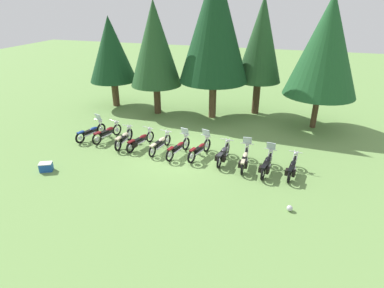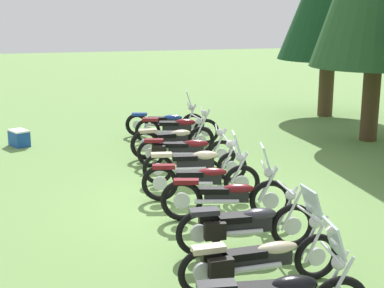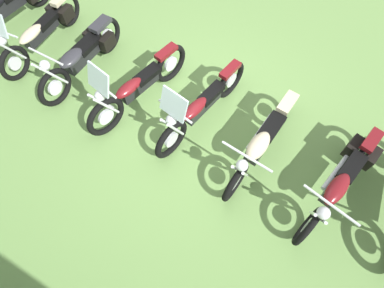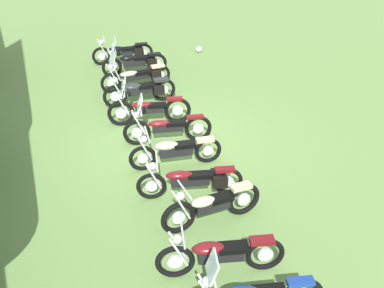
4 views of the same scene
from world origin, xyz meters
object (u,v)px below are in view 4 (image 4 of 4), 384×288
object	(u,v)px
motorcycle_8	(137,75)
dropped_helmet	(199,49)
motorcycle_6	(148,109)
motorcycle_7	(141,90)
motorcycle_10	(124,52)
motorcycle_9	(135,62)
motorcycle_5	(166,127)
motorcycle_2	(211,205)
motorcycle_4	(175,150)
motorcycle_1	(220,254)
motorcycle_3	(192,180)

from	to	relation	value
motorcycle_8	dropped_helmet	size ratio (longest dim) A/B	9.48
motorcycle_6	motorcycle_7	bearing A→B (deg)	-83.00
motorcycle_8	motorcycle_10	world-z (taller)	motorcycle_8
motorcycle_9	motorcycle_8	bearing A→B (deg)	83.97
dropped_helmet	motorcycle_7	bearing A→B (deg)	135.90
motorcycle_5	motorcycle_7	distance (m)	2.46
motorcycle_2	motorcycle_4	world-z (taller)	motorcycle_2
motorcycle_10	motorcycle_2	bearing A→B (deg)	93.69
motorcycle_7	motorcycle_10	world-z (taller)	motorcycle_7
motorcycle_5	motorcycle_6	xyz separation A→B (m)	(1.16, 0.12, 0.01)
motorcycle_2	motorcycle_6	xyz separation A→B (m)	(4.56, -0.13, 0.02)
motorcycle_1	motorcycle_3	world-z (taller)	motorcycle_1
motorcycle_7	dropped_helmet	size ratio (longest dim) A/B	9.06
motorcycle_1	dropped_helmet	distance (m)	11.39
motorcycle_3	dropped_helmet	world-z (taller)	motorcycle_3
motorcycle_1	motorcycle_2	xyz separation A→B (m)	(1.33, -0.44, -0.01)
motorcycle_4	motorcycle_1	bearing A→B (deg)	91.66
motorcycle_4	motorcycle_7	distance (m)	3.61
motorcycle_4	motorcycle_10	xyz separation A→B (m)	(7.04, -0.69, -0.02)
motorcycle_3	motorcycle_5	size ratio (longest dim) A/B	1.00
motorcycle_2	dropped_helmet	distance (m)	9.99
motorcycle_6	dropped_helmet	xyz separation A→B (m)	(4.74, -3.52, -0.35)
motorcycle_4	motorcycle_8	distance (m)	4.76
motorcycle_6	motorcycle_9	xyz separation A→B (m)	(3.55, -0.68, -0.00)
motorcycle_1	motorcycle_8	world-z (taller)	motorcycle_8
motorcycle_1	motorcycle_9	size ratio (longest dim) A/B	1.02
motorcycle_9	dropped_helmet	world-z (taller)	motorcycle_9
motorcycle_5	motorcycle_6	distance (m)	1.16
motorcycle_5	motorcycle_10	distance (m)	5.92
motorcycle_2	motorcycle_5	bearing A→B (deg)	-95.97
motorcycle_1	motorcycle_6	world-z (taller)	motorcycle_6
motorcycle_5	motorcycle_9	bearing A→B (deg)	-82.93
motorcycle_7	motorcycle_3	bearing A→B (deg)	90.17
motorcycle_2	motorcycle_8	distance (m)	7.02
motorcycle_2	motorcycle_10	distance (m)	9.33
motorcycle_5	dropped_helmet	size ratio (longest dim) A/B	9.28
motorcycle_6	motorcycle_9	bearing A→B (deg)	-85.48
motorcycle_1	dropped_helmet	world-z (taller)	motorcycle_1
motorcycle_5	motorcycle_8	size ratio (longest dim) A/B	0.98
motorcycle_5	motorcycle_7	bearing A→B (deg)	-77.86
motorcycle_2	motorcycle_10	size ratio (longest dim) A/B	1.01
motorcycle_3	motorcycle_9	distance (m)	7.16
motorcycle_1	motorcycle_7	size ratio (longest dim) A/B	1.03
motorcycle_6	motorcycle_8	distance (m)	2.47
motorcycle_2	motorcycle_5	distance (m)	3.41
motorcycle_7	motorcycle_8	world-z (taller)	motorcycle_8
motorcycle_5	motorcycle_6	bearing A→B (deg)	-70.36
motorcycle_1	motorcycle_4	world-z (taller)	motorcycle_1
motorcycle_7	motorcycle_9	world-z (taller)	motorcycle_9
motorcycle_4	motorcycle_5	size ratio (longest dim) A/B	0.99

